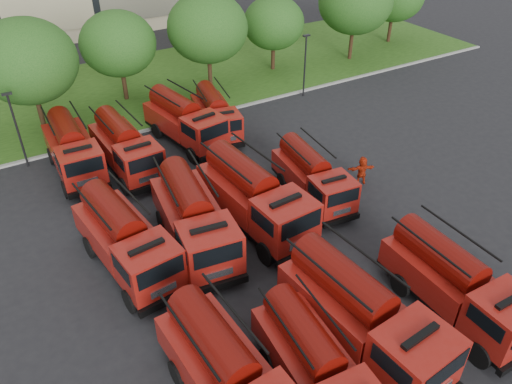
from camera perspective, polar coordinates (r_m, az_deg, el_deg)
ground at (r=25.08m, az=5.89°, el=-8.55°), size 140.00×140.00×0.00m
lawn at (r=45.24m, az=-14.16°, el=11.39°), size 70.00×16.00×0.12m
curb at (r=38.20m, az=-10.16°, el=7.54°), size 70.00×0.30×0.14m
tree_2 at (r=37.84m, az=-24.72°, el=13.42°), size 6.72×6.72×8.22m
tree_3 at (r=41.62m, az=-15.49°, el=16.02°), size 5.88×5.88×7.19m
tree_4 at (r=42.47m, az=-5.56°, el=18.17°), size 6.55×6.55×8.01m
tree_5 at (r=46.85m, az=2.03°, el=18.74°), size 5.46×5.46×6.68m
tree_6 at (r=50.13m, az=11.31°, el=20.55°), size 6.89×6.89×8.42m
lamp_post_0 at (r=34.57m, az=-25.70°, el=6.78°), size 0.60×0.25×5.11m
lamp_post_1 at (r=41.82m, az=5.62°, el=14.55°), size 0.60×0.25×5.11m
fire_truck_0 at (r=18.85m, az=-3.14°, el=-20.20°), size 2.97×7.44×3.33m
fire_truck_1 at (r=19.38m, az=6.88°, el=-19.15°), size 2.89×6.79×3.01m
fire_truck_2 at (r=20.84m, az=11.97°, el=-13.53°), size 3.36×8.06×3.59m
fire_truck_3 at (r=23.45m, az=21.83°, el=-9.66°), size 2.80×7.27×3.28m
fire_truck_4 at (r=24.69m, az=-14.67°, el=-5.27°), size 3.38×7.68×3.39m
fire_truck_5 at (r=25.26m, az=-7.14°, el=-3.02°), size 3.71×8.04×3.53m
fire_truck_6 at (r=26.49m, az=-0.19°, el=-0.56°), size 3.35×8.17×3.65m
fire_truck_7 at (r=28.99m, az=6.46°, el=1.80°), size 2.95×6.71×2.96m
fire_truck_8 at (r=33.24m, az=-20.23°, el=4.63°), size 2.84×7.29×3.28m
fire_truck_9 at (r=32.48m, az=-14.71°, el=4.98°), size 2.88×7.29×3.27m
fire_truck_10 at (r=34.99m, az=-8.18°, el=8.06°), size 3.62×7.60×3.32m
fire_truck_11 at (r=36.12m, az=-4.65°, el=8.85°), size 3.50×6.81×2.96m
firefighter_2 at (r=25.91m, az=20.92°, el=-9.52°), size 1.02×1.18×1.75m
firefighter_4 at (r=25.48m, az=-3.38°, el=-7.58°), size 1.03×0.84×1.82m
firefighter_5 at (r=31.60m, az=11.81°, el=1.02°), size 1.86×1.28×1.84m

